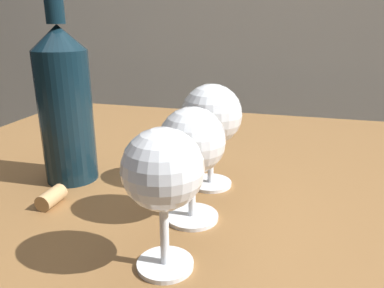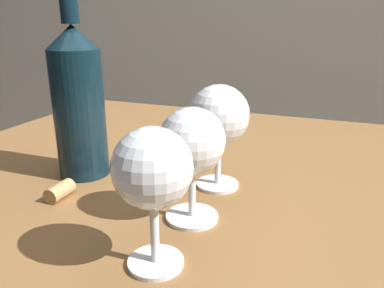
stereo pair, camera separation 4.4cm
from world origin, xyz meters
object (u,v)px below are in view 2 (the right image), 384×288
(wine_glass_white, at_px, (192,143))
(cork, at_px, (60,191))
(wine_glass_amber, at_px, (219,117))
(wine_bottle, at_px, (78,100))
(wine_glass_pinot, at_px, (152,172))

(wine_glass_white, xyz_separation_m, cork, (-0.19, -0.02, -0.09))
(wine_glass_white, xyz_separation_m, wine_glass_amber, (0.00, 0.10, 0.01))
(wine_glass_white, height_order, wine_bottle, wine_bottle)
(wine_glass_pinot, distance_m, cork, 0.23)
(wine_glass_amber, bearing_deg, wine_bottle, -171.44)
(wine_bottle, xyz_separation_m, cork, (0.02, -0.09, -0.11))
(wine_glass_white, bearing_deg, cork, -175.48)
(wine_glass_pinot, height_order, wine_glass_amber, wine_glass_amber)
(wine_glass_pinot, distance_m, wine_glass_white, 0.10)
(wine_glass_white, relative_size, cork, 3.40)
(wine_glass_pinot, distance_m, wine_bottle, 0.27)
(wine_bottle, height_order, cork, wine_bottle)
(wine_glass_pinot, height_order, wine_glass_white, wine_glass_pinot)
(wine_glass_white, relative_size, wine_glass_amber, 0.93)
(wine_glass_white, distance_m, wine_glass_amber, 0.10)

